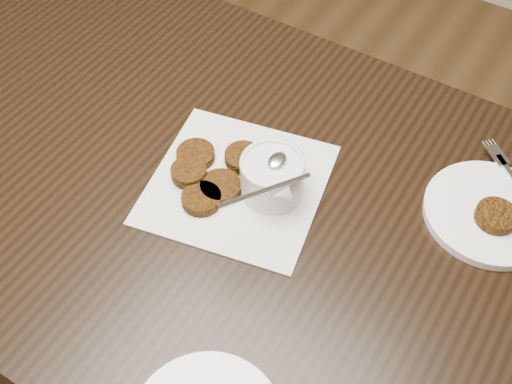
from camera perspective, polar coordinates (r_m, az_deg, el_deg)
table at (r=1.36m, az=-4.35°, el=-8.39°), size 1.32×0.85×0.75m
napkin at (r=1.02m, az=-1.70°, el=0.72°), size 0.32×0.32×0.00m
sauce_ramekin at (r=0.96m, az=1.51°, el=2.73°), size 0.17×0.17×0.14m
patty_cluster at (r=1.02m, az=-4.53°, el=1.46°), size 0.25×0.25×0.02m
plate_with_patty at (r=1.04m, az=20.53°, el=-1.53°), size 0.29×0.29×0.03m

